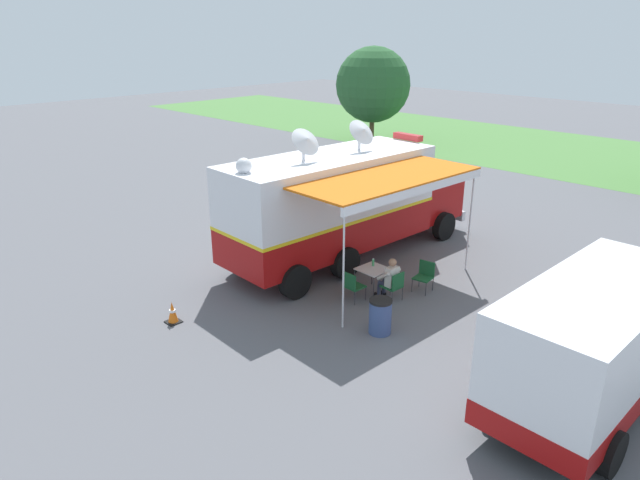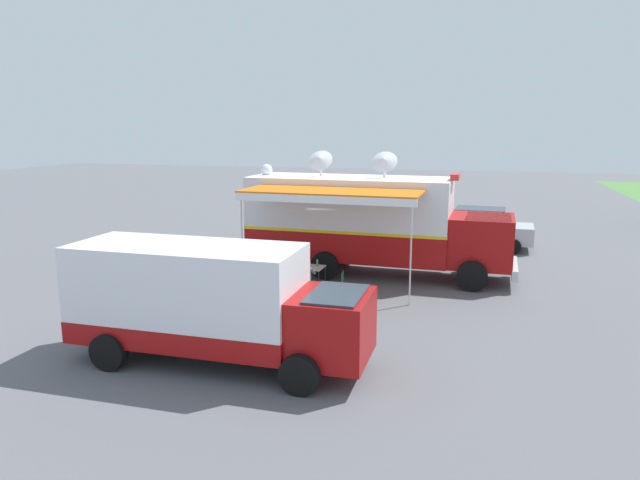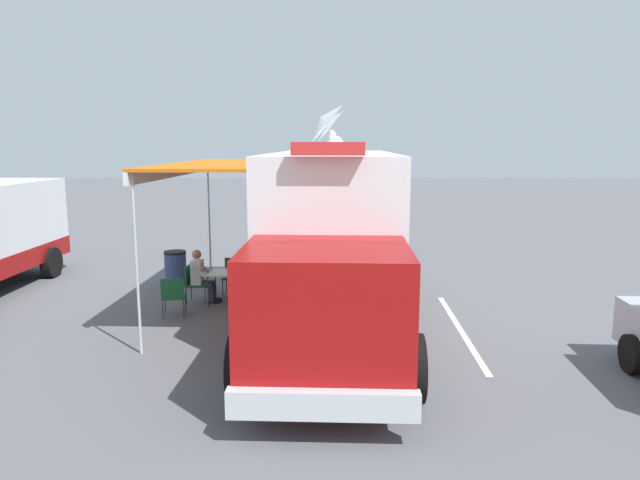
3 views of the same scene
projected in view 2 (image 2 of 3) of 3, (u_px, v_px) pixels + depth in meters
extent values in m
plane|color=#5B5B60|center=(349.00, 272.00, 21.37)|extent=(100.00, 100.00, 0.00)
cube|color=silver|center=(392.00, 259.00, 23.48)|extent=(0.31, 4.80, 0.01)
cube|color=#9E0F0F|center=(349.00, 241.00, 21.14)|extent=(2.79, 7.30, 1.10)
cube|color=white|center=(349.00, 203.00, 20.87)|extent=(2.79, 7.30, 1.70)
cube|color=yellow|center=(349.00, 227.00, 21.04)|extent=(2.81, 7.32, 0.10)
cube|color=#9E0F0F|center=(481.00, 241.00, 19.75)|extent=(2.38, 2.19, 1.70)
cube|color=#28333D|center=(488.00, 227.00, 19.59)|extent=(2.21, 1.56, 0.70)
cube|color=silver|center=(514.00, 269.00, 19.60)|extent=(2.38, 0.30, 0.36)
cylinder|color=black|center=(475.00, 259.00, 21.17)|extent=(0.34, 1.01, 1.00)
cylinder|color=black|center=(472.00, 276.00, 18.82)|extent=(0.34, 1.01, 1.00)
cylinder|color=black|center=(343.00, 251.00, 22.60)|extent=(0.34, 1.01, 1.00)
cylinder|color=black|center=(325.00, 265.00, 20.25)|extent=(0.34, 1.01, 1.00)
cylinder|color=black|center=(296.00, 248.00, 23.17)|extent=(0.34, 1.01, 1.00)
cylinder|color=black|center=(273.00, 262.00, 20.82)|extent=(0.34, 1.01, 1.00)
cube|color=white|center=(350.00, 178.00, 20.69)|extent=(2.79, 7.30, 0.10)
cube|color=red|center=(456.00, 176.00, 19.60)|extent=(1.11, 0.32, 0.20)
cylinder|color=silver|center=(321.00, 170.00, 20.95)|extent=(0.10, 0.10, 0.45)
cone|color=silver|center=(320.00, 159.00, 20.73)|extent=(0.75, 0.93, 0.81)
cylinder|color=silver|center=(385.00, 172.00, 20.28)|extent=(0.10, 0.10, 0.45)
cone|color=silver|center=(384.00, 160.00, 20.06)|extent=(0.75, 0.93, 0.81)
sphere|color=white|center=(267.00, 170.00, 21.57)|extent=(0.44, 0.44, 0.44)
cube|color=orange|center=(332.00, 191.00, 18.53)|extent=(2.43, 5.84, 0.06)
cube|color=white|center=(322.00, 200.00, 17.56)|extent=(0.31, 5.76, 0.24)
cylinder|color=silver|center=(411.00, 253.00, 17.13)|extent=(0.05, 0.05, 3.25)
cylinder|color=silver|center=(242.00, 242.00, 18.69)|extent=(0.05, 0.05, 3.25)
cube|color=silver|center=(311.00, 267.00, 19.09)|extent=(0.83, 0.83, 0.03)
cylinder|color=#333338|center=(325.00, 276.00, 19.41)|extent=(0.03, 0.03, 0.70)
cylinder|color=#333338|center=(319.00, 282.00, 18.71)|extent=(0.03, 0.03, 0.70)
cylinder|color=#333338|center=(304.00, 274.00, 19.62)|extent=(0.03, 0.03, 0.70)
cylinder|color=#333338|center=(297.00, 280.00, 18.93)|extent=(0.03, 0.03, 0.70)
cylinder|color=#3F9959|center=(317.00, 263.00, 19.17)|extent=(0.07, 0.07, 0.20)
cylinder|color=white|center=(317.00, 260.00, 19.14)|extent=(0.04, 0.04, 0.02)
cube|color=#19562D|center=(305.00, 281.00, 18.50)|extent=(0.50, 0.50, 0.04)
cube|color=#19562D|center=(302.00, 276.00, 18.24)|extent=(0.06, 0.48, 0.44)
cylinder|color=#333338|center=(300.00, 285.00, 18.81)|extent=(0.02, 0.02, 0.42)
cylinder|color=#333338|center=(313.00, 286.00, 18.68)|extent=(0.02, 0.02, 0.42)
cylinder|color=#333338|center=(296.00, 289.00, 18.39)|extent=(0.02, 0.02, 0.42)
cylinder|color=#333338|center=(309.00, 290.00, 18.27)|extent=(0.02, 0.02, 0.42)
cube|color=#19562D|center=(290.00, 274.00, 19.36)|extent=(0.50, 0.50, 0.04)
cube|color=#19562D|center=(284.00, 267.00, 19.38)|extent=(0.48, 0.06, 0.44)
cylinder|color=#333338|center=(298.00, 279.00, 19.55)|extent=(0.02, 0.02, 0.42)
cylinder|color=#333338|center=(294.00, 283.00, 19.13)|extent=(0.02, 0.02, 0.42)
cylinder|color=#333338|center=(286.00, 278.00, 19.67)|extent=(0.02, 0.02, 0.42)
cylinder|color=#333338|center=(282.00, 282.00, 19.26)|extent=(0.02, 0.02, 0.42)
cube|color=#19562D|center=(335.00, 286.00, 17.95)|extent=(0.54, 0.54, 0.04)
cube|color=#19562D|center=(343.00, 279.00, 17.88)|extent=(0.48, 0.11, 0.44)
cylinder|color=#333338|center=(328.00, 294.00, 17.80)|extent=(0.02, 0.02, 0.42)
cylinder|color=#333338|center=(329.00, 290.00, 18.23)|extent=(0.02, 0.02, 0.42)
cylinder|color=#333338|center=(342.00, 295.00, 17.75)|extent=(0.02, 0.02, 0.42)
cylinder|color=#333338|center=(343.00, 291.00, 18.18)|extent=(0.02, 0.02, 0.42)
cube|color=silver|center=(305.00, 272.00, 18.44)|extent=(0.25, 0.37, 0.56)
sphere|color=#A37556|center=(305.00, 260.00, 18.35)|extent=(0.22, 0.22, 0.22)
cylinder|color=silver|center=(299.00, 270.00, 18.61)|extent=(0.43, 0.11, 0.34)
cylinder|color=silver|center=(313.00, 271.00, 18.47)|extent=(0.43, 0.11, 0.34)
cylinder|color=#2D334C|center=(303.00, 279.00, 18.69)|extent=(0.38, 0.15, 0.13)
cylinder|color=#2D334C|center=(305.00, 285.00, 18.90)|extent=(0.11, 0.11, 0.42)
cube|color=black|center=(306.00, 289.00, 18.99)|extent=(0.24, 0.11, 0.07)
cylinder|color=#2D334C|center=(309.00, 280.00, 18.63)|extent=(0.38, 0.15, 0.13)
cylinder|color=#2D334C|center=(311.00, 285.00, 18.85)|extent=(0.11, 0.11, 0.42)
cube|color=black|center=(312.00, 290.00, 18.94)|extent=(0.24, 0.11, 0.07)
cylinder|color=#384C7F|center=(246.00, 285.00, 18.02)|extent=(0.56, 0.56, 0.85)
cylinder|color=black|center=(246.00, 271.00, 17.93)|extent=(0.57, 0.57, 0.06)
cube|color=black|center=(206.00, 262.00, 22.83)|extent=(0.36, 0.36, 0.03)
cone|color=orange|center=(205.00, 255.00, 22.78)|extent=(0.26, 0.26, 0.55)
cylinder|color=white|center=(205.00, 254.00, 22.77)|extent=(0.17, 0.17, 0.06)
cube|color=white|center=(188.00, 292.00, 13.15)|extent=(2.19, 5.24, 2.20)
cube|color=#9E0F0F|center=(189.00, 328.00, 13.32)|extent=(2.21, 5.26, 0.50)
cube|color=#9E0F0F|center=(332.00, 326.00, 12.34)|extent=(1.92, 1.63, 1.40)
cube|color=#28333D|center=(337.00, 307.00, 12.22)|extent=(1.70, 1.13, 0.60)
cylinder|color=black|center=(327.00, 338.00, 13.57)|extent=(0.27, 0.84, 0.84)
cylinder|color=black|center=(299.00, 375.00, 11.59)|extent=(0.27, 0.84, 0.84)
cylinder|color=black|center=(159.00, 321.00, 14.75)|extent=(0.27, 0.84, 0.84)
cylinder|color=black|center=(108.00, 352.00, 12.77)|extent=(0.27, 0.84, 0.84)
cube|color=#B2B5BA|center=(483.00, 232.00, 25.39)|extent=(2.04, 4.30, 0.76)
cube|color=#28333D|center=(480.00, 216.00, 25.30)|extent=(1.72, 2.19, 0.68)
cylinder|color=black|center=(513.00, 239.00, 25.91)|extent=(0.26, 0.65, 0.64)
cylinder|color=black|center=(513.00, 247.00, 24.23)|extent=(0.26, 0.65, 0.64)
cylinder|color=black|center=(454.00, 235.00, 26.70)|extent=(0.26, 0.65, 0.64)
cylinder|color=black|center=(450.00, 243.00, 25.02)|extent=(0.26, 0.65, 0.64)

